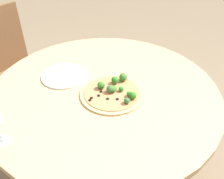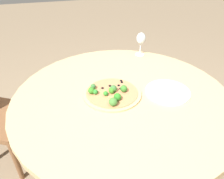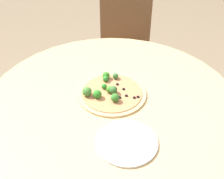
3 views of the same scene
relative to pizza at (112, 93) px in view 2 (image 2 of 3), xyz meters
name	(u,v)px [view 2 (image 2 of 3)]	position (x,y,z in m)	size (l,w,h in m)	color
ground_plane	(120,178)	(-0.02, -0.06, -0.78)	(12.00, 12.00, 0.00)	#847056
dining_table	(122,104)	(-0.02, -0.06, -0.08)	(1.20, 1.20, 0.77)	tan
pizza	(112,93)	(0.00, 0.00, 0.00)	(0.32, 0.32, 0.06)	tan
wine_glass	(141,39)	(0.44, -0.33, 0.11)	(0.07, 0.07, 0.17)	silver
plate_near	(168,92)	(-0.06, -0.31, -0.01)	(0.25, 0.25, 0.01)	silver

